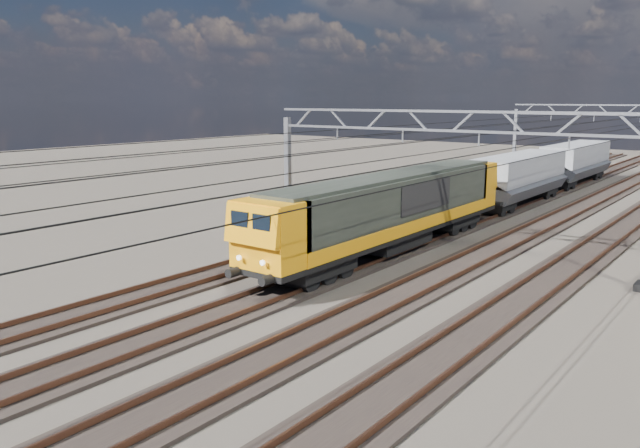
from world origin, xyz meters
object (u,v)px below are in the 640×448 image
Objects in this scene: catenary_gantry_mid at (438,177)px; hopper_wagon_mid at (576,160)px; hopper_wagon_lead at (519,175)px; locomotive at (393,207)px; catenary_gantry_far at (615,139)px.

catenary_gantry_mid reaches higher than hopper_wagon_mid.
hopper_wagon_lead is 14.20m from hopper_wagon_mid.
hopper_wagon_lead and hopper_wagon_mid have the same top height.
catenary_gantry_mid is at bearing 22.29° from locomotive.
hopper_wagon_mid is at bearing 90.00° from hopper_wagon_lead.
hopper_wagon_mid is (0.00, 14.20, 0.00)m from hopper_wagon_lead.
locomotive reaches higher than hopper_wagon_mid.
hopper_wagon_lead is at bearing -90.00° from hopper_wagon_mid.
catenary_gantry_far is at bearing 84.03° from hopper_wagon_lead.
hopper_wagon_mid is at bearing 93.68° from catenary_gantry_mid.
catenary_gantry_mid is 1.53× the size of hopper_wagon_lead.
catenary_gantry_far is at bearing 86.89° from locomotive.
locomotive is 17.70m from hopper_wagon_lead.
catenary_gantry_far is at bearing 90.00° from catenary_gantry_mid.
hopper_wagon_mid is (-0.00, 31.90, -0.09)m from locomotive.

